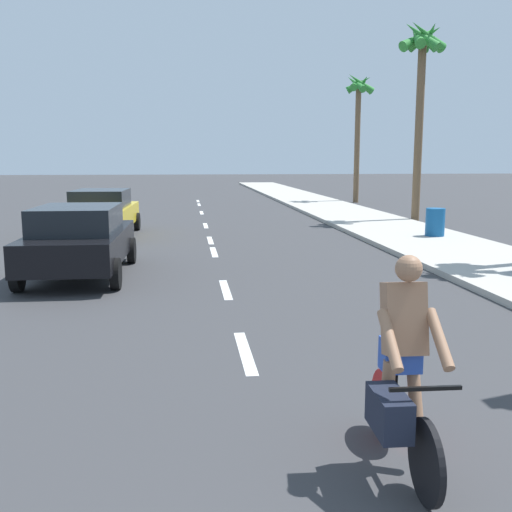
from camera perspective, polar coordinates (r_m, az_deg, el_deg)
The scene contains 16 objects.
ground_plane at distance 20.09m, azimuth -4.57°, elevation 1.94°, with size 160.00×160.00×0.00m, color #38383A.
sidewalk_strip at distance 23.26m, azimuth 11.77°, elevation 2.96°, with size 3.60×80.00×0.14m, color #B2ADA3.
lane_stripe_2 at distance 8.09m, azimuth -1.06°, elevation -9.23°, with size 0.16×1.80×0.01m, color white.
lane_stripe_3 at distance 11.84m, azimuth -2.95°, elevation -3.24°, with size 0.16×1.80×0.01m, color white.
lane_stripe_4 at distance 16.58m, azimuth -4.08°, elevation 0.39°, with size 0.16×1.80×0.01m, color white.
lane_stripe_5 at distance 18.98m, azimuth -4.44°, elevation 1.52°, with size 0.16×1.80×0.01m, color white.
lane_stripe_6 at distance 23.19m, azimuth -4.88°, elevation 2.94°, with size 0.16×1.80×0.01m, color white.
lane_stripe_7 at distance 28.79m, azimuth -5.27°, elevation 4.18°, with size 0.16×1.80×0.01m, color white.
lane_stripe_8 at distance 33.92m, azimuth -5.51°, elevation 4.95°, with size 0.16×1.80×0.01m, color white.
lane_stripe_9 at distance 36.75m, azimuth -5.62°, elevation 5.29°, with size 0.16×1.80×0.01m, color white.
cyclist at distance 5.08m, azimuth 13.77°, elevation -11.11°, with size 0.62×1.71×1.82m.
parked_car_black at distance 13.59m, azimuth -16.64°, elevation 1.60°, with size 2.13×4.54×1.57m.
parked_car_yellow at distance 20.54m, azimuth -14.58°, elevation 4.19°, with size 2.21×4.61×1.57m.
palm_tree_far at distance 25.45m, azimuth 15.68°, elevation 17.37°, with size 2.05×1.64×8.08m.
palm_tree_distant at distance 36.06m, azimuth 9.82°, elevation 14.41°, with size 1.73×1.88×7.59m.
trash_bin_far at distance 19.76m, azimuth 16.88°, elevation 3.14°, with size 0.60×0.60×0.89m, color #14518C.
Camera 1 is at (-0.76, 0.09, 2.58)m, focal length 41.51 mm.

